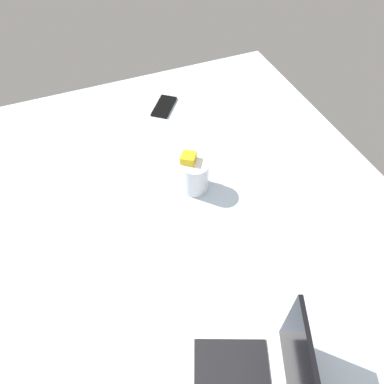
{
  "coord_description": "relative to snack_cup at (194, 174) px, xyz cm",
  "views": [
    {
      "loc": [
        52.36,
        -21.71,
        109.42
      ],
      "look_at": [
        -14.19,
        5.09,
        24.0
      ],
      "focal_mm": 34.2,
      "sensor_mm": 36.0,
      "label": 1
    }
  ],
  "objects": [
    {
      "name": "bed_mattress",
      "position": [
        20.73,
        -8.56,
        -14.98
      ],
      "size": [
        180.0,
        140.0,
        18.0
      ],
      "primitive_type": "cube",
      "color": "silver",
      "rests_on": "ground"
    },
    {
      "name": "snack_cup",
      "position": [
        0.0,
        0.0,
        0.0
      ],
      "size": [
        9.73,
        9.3,
        13.69
      ],
      "color": "silver",
      "rests_on": "bed_mattress"
    },
    {
      "name": "cell_phone",
      "position": [
        -44.16,
        4.74,
        -5.58
      ],
      "size": [
        15.26,
        13.89,
        0.8
      ],
      "primitive_type": "cube",
      "rotation": [
        0.0,
        0.0,
        4.06
      ],
      "color": "black",
      "rests_on": "bed_mattress"
    }
  ]
}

